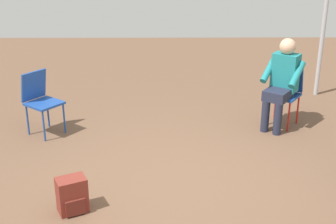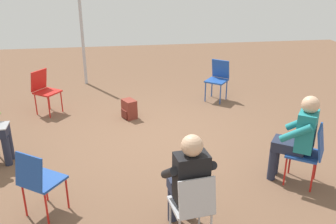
{
  "view_description": "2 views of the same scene",
  "coord_description": "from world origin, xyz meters",
  "px_view_note": "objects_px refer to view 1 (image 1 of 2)",
  "views": [
    {
      "loc": [
        0.08,
        4.37,
        2.6
      ],
      "look_at": [
        0.04,
        -0.35,
        0.74
      ],
      "focal_mm": 50.0,
      "sensor_mm": 36.0,
      "label": 1
    },
    {
      "loc": [
        -5.61,
        0.62,
        2.81
      ],
      "look_at": [
        -0.27,
        -0.14,
        0.59
      ],
      "focal_mm": 40.0,
      "sensor_mm": 36.0,
      "label": 2
    }
  ],
  "objects_px": {
    "person_in_teal": "(282,79)",
    "chair_southeast": "(40,98)",
    "backpack_near_laptop_user": "(72,197)",
    "chair_southwest": "(286,90)"
  },
  "relations": [
    {
      "from": "chair_southeast",
      "to": "chair_southwest",
      "type": "xyz_separation_m",
      "value": [
        -3.35,
        -0.31,
        0.0
      ]
    },
    {
      "from": "person_in_teal",
      "to": "backpack_near_laptop_user",
      "type": "xyz_separation_m",
      "value": [
        2.5,
        2.09,
        -0.54
      ]
    },
    {
      "from": "chair_southwest",
      "to": "person_in_teal",
      "type": "bearing_deg",
      "value": 90.0
    },
    {
      "from": "chair_southeast",
      "to": "chair_southwest",
      "type": "distance_m",
      "value": 3.36
    },
    {
      "from": "person_in_teal",
      "to": "backpack_near_laptop_user",
      "type": "bearing_deg",
      "value": 75.34
    },
    {
      "from": "chair_southeast",
      "to": "person_in_teal",
      "type": "xyz_separation_m",
      "value": [
        -3.25,
        -0.18,
        0.2
      ]
    },
    {
      "from": "chair_southwest",
      "to": "backpack_near_laptop_user",
      "type": "height_order",
      "value": "chair_southwest"
    },
    {
      "from": "chair_southwest",
      "to": "person_in_teal",
      "type": "distance_m",
      "value": 0.26
    },
    {
      "from": "person_in_teal",
      "to": "chair_southeast",
      "type": "bearing_deg",
      "value": 38.58
    },
    {
      "from": "chair_southeast",
      "to": "person_in_teal",
      "type": "bearing_deg",
      "value": 131.31
    }
  ]
}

